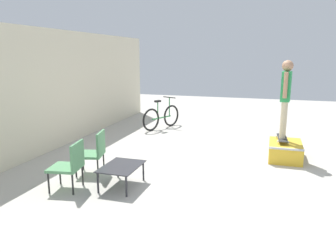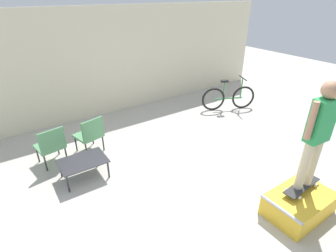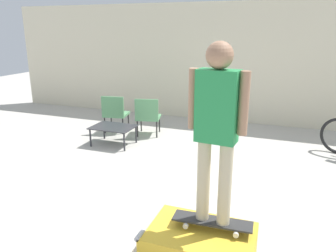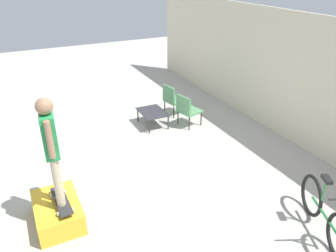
# 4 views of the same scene
# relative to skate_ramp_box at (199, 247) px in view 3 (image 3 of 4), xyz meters

# --- Properties ---
(ground_plane) EXTENTS (24.00, 24.00, 0.00)m
(ground_plane) POSITION_rel_skate_ramp_box_xyz_m (-1.18, 1.38, -0.19)
(ground_plane) COLOR #B7B2A8
(house_wall_back) EXTENTS (12.00, 0.06, 3.00)m
(house_wall_back) POSITION_rel_skate_ramp_box_xyz_m (-1.18, 5.61, 1.31)
(house_wall_back) COLOR beige
(house_wall_back) RESTS_ON ground_plane
(skate_ramp_box) EXTENTS (1.12, 0.72, 0.41)m
(skate_ramp_box) POSITION_rel_skate_ramp_box_xyz_m (0.00, 0.00, 0.00)
(skate_ramp_box) COLOR gold
(skate_ramp_box) RESTS_ON ground_plane
(skateboard_on_ramp) EXTENTS (0.82, 0.29, 0.07)m
(skateboard_on_ramp) POSITION_rel_skate_ramp_box_xyz_m (0.11, 0.08, 0.27)
(skateboard_on_ramp) COLOR #2D2D2D
(skateboard_on_ramp) RESTS_ON skate_ramp_box
(person_skater) EXTENTS (0.57, 0.25, 1.78)m
(person_skater) POSITION_rel_skate_ramp_box_xyz_m (0.11, 0.08, 1.34)
(person_skater) COLOR #C6B793
(person_skater) RESTS_ON skateboard_on_ramp
(coffee_table) EXTENTS (0.88, 0.64, 0.40)m
(coffee_table) POSITION_rel_skate_ramp_box_xyz_m (-2.64, 2.91, 0.16)
(coffee_table) COLOR #2D2D33
(coffee_table) RESTS_ON ground_plane
(patio_chair_left) EXTENTS (0.60, 0.60, 0.88)m
(patio_chair_left) POSITION_rel_skate_ramp_box_xyz_m (-3.04, 3.72, 0.29)
(patio_chair_left) COLOR black
(patio_chair_left) RESTS_ON ground_plane
(patio_chair_right) EXTENTS (0.63, 0.63, 0.88)m
(patio_chair_right) POSITION_rel_skate_ramp_box_xyz_m (-2.20, 3.72, 0.29)
(patio_chair_right) COLOR black
(patio_chair_right) RESTS_ON ground_plane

